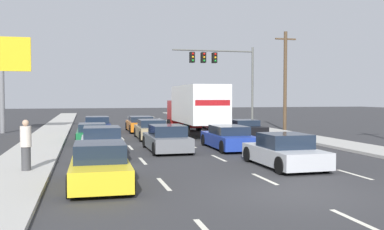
{
  "coord_description": "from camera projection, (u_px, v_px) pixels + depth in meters",
  "views": [
    {
      "loc": [
        -5.79,
        -10.92,
        2.73
      ],
      "look_at": [
        -0.22,
        11.22,
        1.77
      ],
      "focal_mm": 40.14,
      "sensor_mm": 36.0,
      "label": 1
    }
  ],
  "objects": [
    {
      "name": "lane_markings",
      "position": [
        167.0,
        134.0,
        31.21
      ],
      "size": [
        6.94,
        57.0,
        0.01
      ],
      "color": "silver",
      "rests_on": "ground_plane"
    },
    {
      "name": "traffic_signal_mast",
      "position": [
        218.0,
        64.0,
        39.4
      ],
      "size": [
        7.79,
        0.69,
        7.38
      ],
      "color": "#595B56",
      "rests_on": "ground_plane"
    },
    {
      "name": "car_black",
      "position": [
        244.0,
        129.0,
        29.84
      ],
      "size": [
        2.0,
        4.21,
        1.14
      ],
      "color": "black",
      "rests_on": "ground_plane"
    },
    {
      "name": "car_blue",
      "position": [
        228.0,
        138.0,
        22.49
      ],
      "size": [
        1.96,
        4.63,
        1.22
      ],
      "color": "#1E389E",
      "rests_on": "ground_plane"
    },
    {
      "name": "car_green",
      "position": [
        92.0,
        133.0,
        25.84
      ],
      "size": [
        1.92,
        4.61,
        1.15
      ],
      "color": "#196B38",
      "rests_on": "ground_plane"
    },
    {
      "name": "car_yellow",
      "position": [
        100.0,
        166.0,
        13.17
      ],
      "size": [
        1.89,
        4.17,
        1.33
      ],
      "color": "yellow",
      "rests_on": "ground_plane"
    },
    {
      "name": "roadside_billboard",
      "position": [
        1.0,
        65.0,
        32.0
      ],
      "size": [
        4.18,
        0.36,
        7.23
      ],
      "color": "slate",
      "rests_on": "ground_plane"
    },
    {
      "name": "pedestrian_near_corner",
      "position": [
        26.0,
        145.0,
        15.08
      ],
      "size": [
        0.38,
        0.38,
        1.79
      ],
      "color": "#3F3F42",
      "rests_on": "sidewalk_left"
    },
    {
      "name": "sidewalk_left",
      "position": [
        49.0,
        136.0,
        29.49
      ],
      "size": [
        2.46,
        80.0,
        0.14
      ],
      "primitive_type": "cube",
      "color": "#B2AFA8",
      "rests_on": "ground_plane"
    },
    {
      "name": "car_navy",
      "position": [
        97.0,
        125.0,
        32.28
      ],
      "size": [
        2.09,
        4.7,
        1.27
      ],
      "color": "#141E4C",
      "rests_on": "ground_plane"
    },
    {
      "name": "car_maroon",
      "position": [
        218.0,
        124.0,
        35.61
      ],
      "size": [
        1.84,
        4.41,
        1.11
      ],
      "color": "maroon",
      "rests_on": "ground_plane"
    },
    {
      "name": "car_orange",
      "position": [
        140.0,
        124.0,
        33.69
      ],
      "size": [
        2.04,
        4.66,
        1.21
      ],
      "color": "orange",
      "rests_on": "ground_plane"
    },
    {
      "name": "utility_pole_mid",
      "position": [
        285.0,
        79.0,
        34.88
      ],
      "size": [
        1.8,
        0.28,
        8.02
      ],
      "color": "brown",
      "rests_on": "ground_plane"
    },
    {
      "name": "sidewalk_right",
      "position": [
        269.0,
        131.0,
        33.47
      ],
      "size": [
        2.46,
        80.0,
        0.14
      ],
      "primitive_type": "cube",
      "color": "#B2AFA8",
      "rests_on": "ground_plane"
    },
    {
      "name": "car_tan",
      "position": [
        151.0,
        130.0,
        27.87
      ],
      "size": [
        1.94,
        4.48,
        1.26
      ],
      "color": "tan",
      "rests_on": "ground_plane"
    },
    {
      "name": "car_gray",
      "position": [
        167.0,
        139.0,
        21.62
      ],
      "size": [
        1.92,
        4.45,
        1.32
      ],
      "color": "slate",
      "rests_on": "ground_plane"
    },
    {
      "name": "box_truck",
      "position": [
        195.0,
        107.0,
        30.7
      ],
      "size": [
        2.76,
        9.24,
        3.52
      ],
      "color": "white",
      "rests_on": "ground_plane"
    },
    {
      "name": "car_white",
      "position": [
        102.0,
        143.0,
        19.51
      ],
      "size": [
        1.97,
        4.63,
        1.38
      ],
      "color": "white",
      "rests_on": "ground_plane"
    },
    {
      "name": "car_silver",
      "position": [
        284.0,
        152.0,
        16.73
      ],
      "size": [
        2.02,
        4.14,
        1.3
      ],
      "color": "#B7BABF",
      "rests_on": "ground_plane"
    },
    {
      "name": "ground_plane",
      "position": [
        155.0,
        129.0,
        36.33
      ],
      "size": [
        140.0,
        140.0,
        0.0
      ],
      "primitive_type": "plane",
      "color": "#333335"
    }
  ]
}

